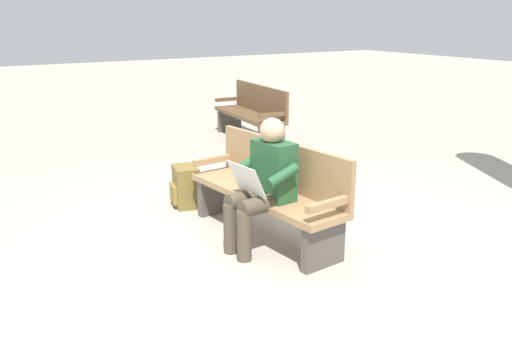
{
  "coord_description": "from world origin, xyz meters",
  "views": [
    {
      "loc": [
        -3.97,
        2.56,
        2.03
      ],
      "look_at": [
        -0.1,
        0.15,
        0.7
      ],
      "focal_mm": 37.73,
      "sensor_mm": 36.0,
      "label": 1
    }
  ],
  "objects_px": {
    "bench_near": "(270,189)",
    "bench_far": "(253,113)",
    "person_seated": "(264,181)",
    "backpack": "(185,187)"
  },
  "relations": [
    {
      "from": "backpack",
      "to": "person_seated",
      "type": "bearing_deg",
      "value": -174.79
    },
    {
      "from": "bench_near",
      "to": "backpack",
      "type": "xyz_separation_m",
      "value": [
        1.16,
        0.34,
        -0.24
      ]
    },
    {
      "from": "bench_near",
      "to": "bench_far",
      "type": "relative_size",
      "value": 1.0
    },
    {
      "from": "bench_near",
      "to": "person_seated",
      "type": "xyz_separation_m",
      "value": [
        -0.22,
        0.21,
        0.17
      ]
    },
    {
      "from": "bench_far",
      "to": "person_seated",
      "type": "bearing_deg",
      "value": 155.03
    },
    {
      "from": "person_seated",
      "to": "bench_near",
      "type": "bearing_deg",
      "value": -48.94
    },
    {
      "from": "person_seated",
      "to": "backpack",
      "type": "xyz_separation_m",
      "value": [
        1.38,
        0.13,
        -0.41
      ]
    },
    {
      "from": "person_seated",
      "to": "bench_far",
      "type": "distance_m",
      "value": 4.36
    },
    {
      "from": "bench_near",
      "to": "person_seated",
      "type": "bearing_deg",
      "value": 131.06
    },
    {
      "from": "bench_near",
      "to": "backpack",
      "type": "distance_m",
      "value": 1.23
    }
  ]
}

